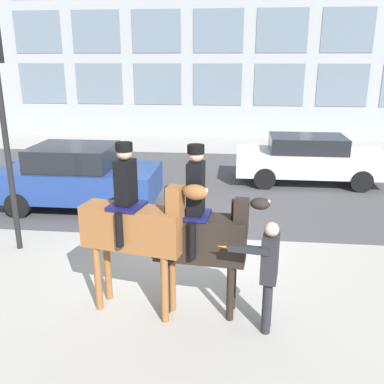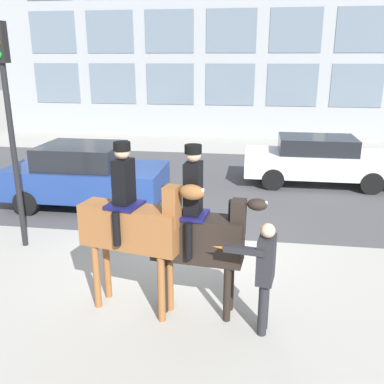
{
  "view_description": "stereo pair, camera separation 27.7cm",
  "coord_description": "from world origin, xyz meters",
  "px_view_note": "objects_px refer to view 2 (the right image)",
  "views": [
    {
      "loc": [
        1.02,
        -8.0,
        3.73
      ],
      "look_at": [
        0.31,
        -1.38,
        1.63
      ],
      "focal_mm": 40.0,
      "sensor_mm": 36.0,
      "label": 1
    },
    {
      "loc": [
        1.3,
        -7.96,
        3.73
      ],
      "look_at": [
        0.31,
        -1.38,
        1.63
      ],
      "focal_mm": 40.0,
      "sensor_mm": 36.0,
      "label": 2
    }
  ],
  "objects_px": {
    "street_car_near_lane": "(86,175)",
    "street_car_far_lane": "(318,160)",
    "mounted_horse_lead": "(133,224)",
    "traffic_light": "(7,104)",
    "pedestrian_bystander": "(264,270)",
    "mounted_horse_companion": "(199,233)"
  },
  "relations": [
    {
      "from": "street_car_near_lane",
      "to": "mounted_horse_companion",
      "type": "bearing_deg",
      "value": -51.26
    },
    {
      "from": "mounted_horse_lead",
      "to": "traffic_light",
      "type": "height_order",
      "value": "traffic_light"
    },
    {
      "from": "pedestrian_bystander",
      "to": "mounted_horse_companion",
      "type": "bearing_deg",
      "value": -13.51
    },
    {
      "from": "pedestrian_bystander",
      "to": "street_car_near_lane",
      "type": "height_order",
      "value": "pedestrian_bystander"
    },
    {
      "from": "mounted_horse_companion",
      "to": "street_car_near_lane",
      "type": "bearing_deg",
      "value": 134.15
    },
    {
      "from": "pedestrian_bystander",
      "to": "traffic_light",
      "type": "bearing_deg",
      "value": -15.99
    },
    {
      "from": "mounted_horse_companion",
      "to": "traffic_light",
      "type": "xyz_separation_m",
      "value": [
        -3.89,
        1.84,
        1.6
      ]
    },
    {
      "from": "mounted_horse_lead",
      "to": "street_car_near_lane",
      "type": "relative_size",
      "value": 0.65
    },
    {
      "from": "mounted_horse_companion",
      "to": "traffic_light",
      "type": "bearing_deg",
      "value": 160.14
    },
    {
      "from": "mounted_horse_lead",
      "to": "traffic_light",
      "type": "bearing_deg",
      "value": 158.4
    },
    {
      "from": "pedestrian_bystander",
      "to": "street_car_far_lane",
      "type": "xyz_separation_m",
      "value": [
        1.72,
        7.73,
        -0.19
      ]
    },
    {
      "from": "mounted_horse_lead",
      "to": "street_car_near_lane",
      "type": "bearing_deg",
      "value": 131.54
    },
    {
      "from": "mounted_horse_companion",
      "to": "traffic_light",
      "type": "distance_m",
      "value": 4.59
    },
    {
      "from": "mounted_horse_lead",
      "to": "street_car_far_lane",
      "type": "height_order",
      "value": "mounted_horse_lead"
    },
    {
      "from": "pedestrian_bystander",
      "to": "traffic_light",
      "type": "distance_m",
      "value": 5.67
    },
    {
      "from": "mounted_horse_companion",
      "to": "pedestrian_bystander",
      "type": "height_order",
      "value": "mounted_horse_companion"
    },
    {
      "from": "street_car_near_lane",
      "to": "street_car_far_lane",
      "type": "relative_size",
      "value": 0.9
    },
    {
      "from": "mounted_horse_lead",
      "to": "mounted_horse_companion",
      "type": "height_order",
      "value": "mounted_horse_lead"
    },
    {
      "from": "mounted_horse_lead",
      "to": "pedestrian_bystander",
      "type": "xyz_separation_m",
      "value": [
        1.92,
        -0.3,
        -0.45
      ]
    },
    {
      "from": "street_car_near_lane",
      "to": "street_car_far_lane",
      "type": "bearing_deg",
      "value": 25.11
    },
    {
      "from": "mounted_horse_companion",
      "to": "street_car_far_lane",
      "type": "height_order",
      "value": "mounted_horse_companion"
    },
    {
      "from": "mounted_horse_companion",
      "to": "traffic_light",
      "type": "relative_size",
      "value": 0.59
    }
  ]
}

